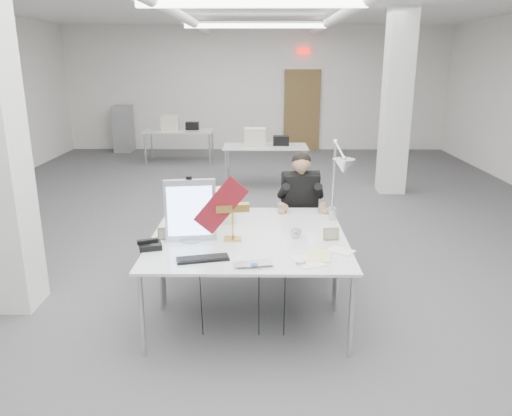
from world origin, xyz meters
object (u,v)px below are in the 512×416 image
Objects in this scene: desk_phone at (150,246)px; beige_monitor at (217,205)px; monitor at (190,210)px; bankers_lamp at (233,223)px; architect_lamp at (337,187)px; office_chair at (300,217)px; laptop at (254,266)px; seated_person at (301,191)px; desk_main at (247,254)px.

beige_monitor is at bearing 39.55° from desk_phone.
beige_monitor is at bearing 64.31° from monitor.
desk_phone is at bearing -156.07° from monitor.
architect_lamp reaches higher than bankers_lamp.
office_chair is 3.68× the size of laptop.
bankers_lamp is at bearing -145.66° from architect_lamp.
bankers_lamp is (-0.20, 0.65, 0.15)m from laptop.
desk_main is at bearing -117.14° from seated_person.
office_chair is at bearing 25.69° from beige_monitor.
seated_person reaches higher than office_chair.
desk_phone is 0.57× the size of beige_monitor.
desk_phone is at bearing -141.31° from seated_person.
office_chair is at bearing 28.98° from desk_phone.
bankers_lamp is 0.94× the size of beige_monitor.
office_chair is 1.99m from laptop.
monitor reaches higher than beige_monitor.
seated_person is (0.00, -0.05, 0.32)m from office_chair.
desk_phone is (-1.42, -1.44, -0.12)m from seated_person.
laptop is (-0.51, -1.86, -0.13)m from seated_person.
office_chair reaches higher than desk_phone.
office_chair is at bearing 121.24° from architect_lamp.
laptop is at bearing -80.96° from bankers_lamp.
bankers_lamp is at bearing -126.15° from office_chair.
architect_lamp is (0.99, 0.37, 0.25)m from bankers_lamp.
seated_person reaches higher than beige_monitor.
desk_phone is at bearing -170.42° from bankers_lamp.
desk_phone is (-0.91, 0.42, 0.01)m from laptop.
laptop is at bearing -113.92° from architect_lamp.
office_chair reaches higher than laptop.
seated_person reaches higher than desk_main.
laptop is 0.93× the size of beige_monitor.
architect_lamp is at bearing -78.30° from seated_person.
architect_lamp is (0.79, 1.02, 0.39)m from laptop.
office_chair is 1.42× the size of architect_lamp.
desk_main is 9.40× the size of desk_phone.
bankers_lamp is at bearing 96.36° from laptop.
desk_phone is 1.84m from architect_lamp.
seated_person reaches higher than monitor.
desk_main is at bearing -38.15° from monitor.
monitor reaches higher than bankers_lamp.
desk_main is 5.35× the size of beige_monitor.
bankers_lamp is 0.60m from beige_monitor.
beige_monitor reaches higher than desk_phone.
laptop is (0.06, -0.33, 0.02)m from desk_main.
desk_main is at bearing -81.51° from beige_monitor.
bankers_lamp is at bearing -4.67° from monitor.
architect_lamp reaches higher than monitor.
desk_main is at bearing -116.55° from office_chair.
desk_main is 2.22× the size of architect_lamp.
seated_person is (0.57, 1.54, 0.16)m from desk_main.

